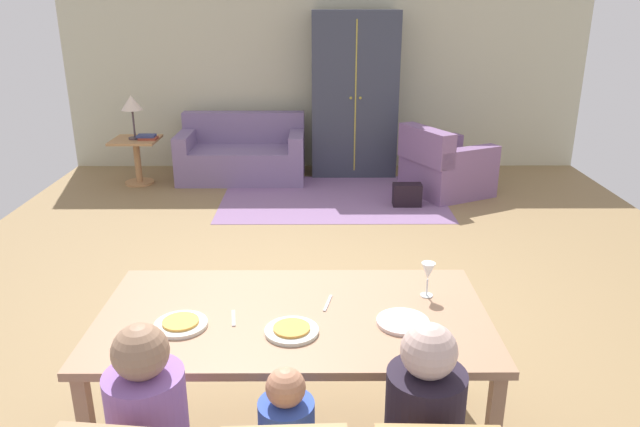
{
  "coord_description": "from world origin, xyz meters",
  "views": [
    {
      "loc": [
        -0.11,
        -4.05,
        2.2
      ],
      "look_at": [
        -0.09,
        -0.28,
        0.85
      ],
      "focal_mm": 33.47,
      "sensor_mm": 36.0,
      "label": 1
    }
  ],
  "objects_px": {
    "plate_near_child": "(292,331)",
    "plate_near_woman": "(403,322)",
    "couch": "(243,155)",
    "handbag": "(407,195)",
    "armoire": "(354,95)",
    "book_lower": "(148,138)",
    "book_upper": "(146,136)",
    "dining_table": "(293,325)",
    "side_table": "(137,155)",
    "table_lamp": "(132,104)",
    "armchair": "(444,168)",
    "plate_near_man": "(181,325)",
    "wine_glass": "(428,273)"
  },
  "relations": [
    {
      "from": "plate_near_woman",
      "to": "table_lamp",
      "type": "relative_size",
      "value": 0.46
    },
    {
      "from": "plate_near_woman",
      "to": "armchair",
      "type": "relative_size",
      "value": 0.22
    },
    {
      "from": "side_table",
      "to": "book_lower",
      "type": "relative_size",
      "value": 2.64
    },
    {
      "from": "dining_table",
      "to": "side_table",
      "type": "distance_m",
      "value": 5.21
    },
    {
      "from": "wine_glass",
      "to": "book_lower",
      "type": "distance_m",
      "value": 5.25
    },
    {
      "from": "couch",
      "to": "armoire",
      "type": "height_order",
      "value": "armoire"
    },
    {
      "from": "handbag",
      "to": "armchair",
      "type": "bearing_deg",
      "value": 43.49
    },
    {
      "from": "wine_glass",
      "to": "couch",
      "type": "xyz_separation_m",
      "value": [
        -1.54,
        4.81,
        -0.59
      ]
    },
    {
      "from": "wine_glass",
      "to": "table_lamp",
      "type": "xyz_separation_m",
      "value": [
        -2.83,
        4.56,
        0.12
      ]
    },
    {
      "from": "armchair",
      "to": "handbag",
      "type": "relative_size",
      "value": 3.59
    },
    {
      "from": "book_upper",
      "to": "handbag",
      "type": "xyz_separation_m",
      "value": [
        3.14,
        -0.88,
        -0.49
      ]
    },
    {
      "from": "plate_near_child",
      "to": "plate_near_woman",
      "type": "bearing_deg",
      "value": 8.7
    },
    {
      "from": "wine_glass",
      "to": "table_lamp",
      "type": "height_order",
      "value": "table_lamp"
    },
    {
      "from": "handbag",
      "to": "dining_table",
      "type": "bearing_deg",
      "value": -106.52
    },
    {
      "from": "handbag",
      "to": "table_lamp",
      "type": "bearing_deg",
      "value": 164.68
    },
    {
      "from": "plate_near_man",
      "to": "armchair",
      "type": "height_order",
      "value": "armchair"
    },
    {
      "from": "armchair",
      "to": "handbag",
      "type": "height_order",
      "value": "armchair"
    },
    {
      "from": "dining_table",
      "to": "wine_glass",
      "type": "bearing_deg",
      "value": 14.74
    },
    {
      "from": "plate_near_woman",
      "to": "book_upper",
      "type": "bearing_deg",
      "value": 117.67
    },
    {
      "from": "dining_table",
      "to": "couch",
      "type": "xyz_separation_m",
      "value": [
        -0.85,
        4.99,
        -0.39
      ]
    },
    {
      "from": "plate_near_child",
      "to": "handbag",
      "type": "relative_size",
      "value": 0.78
    },
    {
      "from": "table_lamp",
      "to": "handbag",
      "type": "bearing_deg",
      "value": -15.32
    },
    {
      "from": "couch",
      "to": "handbag",
      "type": "bearing_deg",
      "value": -30.18
    },
    {
      "from": "plate_near_man",
      "to": "plate_near_child",
      "type": "relative_size",
      "value": 1.0
    },
    {
      "from": "plate_near_man",
      "to": "plate_near_child",
      "type": "distance_m",
      "value": 0.53
    },
    {
      "from": "armoire",
      "to": "book_lower",
      "type": "height_order",
      "value": "armoire"
    },
    {
      "from": "plate_near_man",
      "to": "side_table",
      "type": "relative_size",
      "value": 0.43
    },
    {
      "from": "couch",
      "to": "table_lamp",
      "type": "distance_m",
      "value": 1.5
    },
    {
      "from": "dining_table",
      "to": "side_table",
      "type": "bearing_deg",
      "value": 114.4
    },
    {
      "from": "armoire",
      "to": "armchair",
      "type": "bearing_deg",
      "value": -42.21
    },
    {
      "from": "plate_near_woman",
      "to": "handbag",
      "type": "bearing_deg",
      "value": 81.12
    },
    {
      "from": "couch",
      "to": "handbag",
      "type": "distance_m",
      "value": 2.31
    },
    {
      "from": "side_table",
      "to": "plate_near_child",
      "type": "bearing_deg",
      "value": -66.4
    },
    {
      "from": "couch",
      "to": "side_table",
      "type": "bearing_deg",
      "value": -168.74
    },
    {
      "from": "dining_table",
      "to": "table_lamp",
      "type": "distance_m",
      "value": 5.21
    },
    {
      "from": "dining_table",
      "to": "book_upper",
      "type": "xyz_separation_m",
      "value": [
        -2.0,
        4.72,
        -0.07
      ]
    },
    {
      "from": "dining_table",
      "to": "book_upper",
      "type": "distance_m",
      "value": 5.13
    },
    {
      "from": "plate_near_child",
      "to": "table_lamp",
      "type": "relative_size",
      "value": 0.46
    },
    {
      "from": "couch",
      "to": "plate_near_man",
      "type": "bearing_deg",
      "value": -86.3
    },
    {
      "from": "dining_table",
      "to": "armoire",
      "type": "relative_size",
      "value": 0.9
    },
    {
      "from": "plate_near_woman",
      "to": "book_upper",
      "type": "xyz_separation_m",
      "value": [
        -2.53,
        4.82,
        -0.15
      ]
    },
    {
      "from": "wine_glass",
      "to": "side_table",
      "type": "xyz_separation_m",
      "value": [
        -2.83,
        4.56,
        -0.52
      ]
    },
    {
      "from": "plate_near_man",
      "to": "book_lower",
      "type": "distance_m",
      "value": 5.04
    },
    {
      "from": "plate_near_child",
      "to": "table_lamp",
      "type": "height_order",
      "value": "table_lamp"
    },
    {
      "from": "couch",
      "to": "book_lower",
      "type": "height_order",
      "value": "couch"
    },
    {
      "from": "wine_glass",
      "to": "book_lower",
      "type": "relative_size",
      "value": 0.85
    },
    {
      "from": "side_table",
      "to": "handbag",
      "type": "height_order",
      "value": "side_table"
    },
    {
      "from": "armoire",
      "to": "book_upper",
      "type": "distance_m",
      "value": 2.7
    },
    {
      "from": "couch",
      "to": "book_upper",
      "type": "height_order",
      "value": "couch"
    },
    {
      "from": "armoire",
      "to": "side_table",
      "type": "relative_size",
      "value": 3.62
    }
  ]
}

